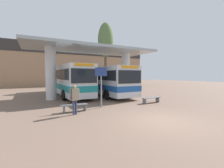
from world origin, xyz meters
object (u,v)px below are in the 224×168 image
object	(u,v)px
transit_bus_center_bay	(105,80)
waiting_bench_mid_platform	(75,106)
parked_car_street	(94,82)
transit_bus_left_bay	(67,79)
waiting_bench_near_pillar	(151,99)
poplar_tree_behind_left	(106,41)
info_sign_platform	(101,79)
pedestrian_waiting	(75,97)

from	to	relation	value
transit_bus_center_bay	waiting_bench_mid_platform	xyz separation A→B (m)	(-5.13, -6.41, -1.43)
waiting_bench_mid_platform	parked_car_street	size ratio (longest dim) A/B	0.35
waiting_bench_mid_platform	transit_bus_left_bay	bearing A→B (deg)	81.42
waiting_bench_near_pillar	poplar_tree_behind_left	world-z (taller)	poplar_tree_behind_left
info_sign_platform	waiting_bench_mid_platform	bearing A→B (deg)	-171.07
info_sign_platform	poplar_tree_behind_left	bearing A→B (deg)	63.19
waiting_bench_mid_platform	pedestrian_waiting	distance (m)	1.04
transit_bus_center_bay	parked_car_street	distance (m)	13.23
waiting_bench_near_pillar	waiting_bench_mid_platform	world-z (taller)	same
transit_bus_left_bay	poplar_tree_behind_left	distance (m)	11.02
transit_bus_center_bay	parked_car_street	xyz separation A→B (m)	(3.51, 12.73, -0.76)
transit_bus_left_bay	pedestrian_waiting	size ratio (longest dim) A/B	6.76
transit_bus_left_bay	parked_car_street	size ratio (longest dim) A/B	2.48
waiting_bench_mid_platform	parked_car_street	distance (m)	21.02
pedestrian_waiting	transit_bus_left_bay	bearing A→B (deg)	63.20
pedestrian_waiting	info_sign_platform	bearing A→B (deg)	7.83
poplar_tree_behind_left	transit_bus_left_bay	bearing A→B (deg)	-144.97
waiting_bench_near_pillar	waiting_bench_mid_platform	distance (m)	6.44
info_sign_platform	parked_car_street	bearing A→B (deg)	70.55
poplar_tree_behind_left	parked_car_street	size ratio (longest dim) A/B	2.32
waiting_bench_mid_platform	info_sign_platform	world-z (taller)	info_sign_platform
pedestrian_waiting	transit_bus_center_bay	bearing A→B (deg)	35.55
transit_bus_left_bay	poplar_tree_behind_left	xyz separation A→B (m)	(7.44, 5.21, 6.24)
parked_car_street	info_sign_platform	bearing A→B (deg)	-112.79
transit_bus_center_bay	waiting_bench_mid_platform	size ratio (longest dim) A/B	6.21
transit_bus_left_bay	waiting_bench_mid_platform	world-z (taller)	transit_bus_left_bay
transit_bus_center_bay	poplar_tree_behind_left	distance (m)	10.19
waiting_bench_mid_platform	parked_car_street	world-z (taller)	parked_car_street
transit_bus_center_bay	waiting_bench_near_pillar	xyz separation A→B (m)	(1.30, -6.41, -1.43)
pedestrian_waiting	parked_car_street	size ratio (longest dim) A/B	0.37
transit_bus_center_bay	waiting_bench_mid_platform	world-z (taller)	transit_bus_center_bay
transit_bus_center_bay	pedestrian_waiting	world-z (taller)	transit_bus_center_bay
info_sign_platform	waiting_bench_near_pillar	bearing A→B (deg)	-4.05
info_sign_platform	poplar_tree_behind_left	world-z (taller)	poplar_tree_behind_left
parked_car_street	poplar_tree_behind_left	bearing A→B (deg)	-92.83
transit_bus_left_bay	parked_car_street	bearing A→B (deg)	-126.39
transit_bus_center_bay	info_sign_platform	xyz separation A→B (m)	(-3.13, -6.10, 0.28)
waiting_bench_near_pillar	transit_bus_left_bay	bearing A→B (deg)	121.77
transit_bus_center_bay	transit_bus_left_bay	bearing A→B (deg)	-27.30
parked_car_street	transit_bus_left_bay	bearing A→B (deg)	-127.75
transit_bus_left_bay	poplar_tree_behind_left	world-z (taller)	poplar_tree_behind_left
transit_bus_left_bay	transit_bus_center_bay	bearing A→B (deg)	151.38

